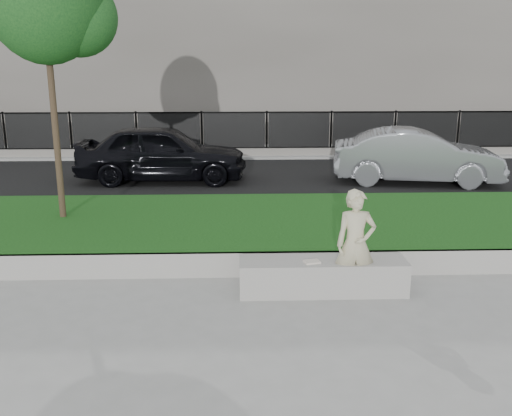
{
  "coord_description": "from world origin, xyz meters",
  "views": [
    {
      "loc": [
        0.57,
        -7.37,
        3.33
      ],
      "look_at": [
        0.87,
        1.2,
        1.07
      ],
      "focal_mm": 40.0,
      "sensor_mm": 36.0,
      "label": 1
    }
  ],
  "objects_px": {
    "book": "(312,262)",
    "car_dark": "(162,153)",
    "car_silver": "(417,156)",
    "man": "(356,244)",
    "stone_bench": "(323,276)"
  },
  "relations": [
    {
      "from": "book",
      "to": "car_silver",
      "type": "xyz_separation_m",
      "value": [
        3.8,
        7.41,
        0.26
      ]
    },
    {
      "from": "man",
      "to": "car_dark",
      "type": "xyz_separation_m",
      "value": [
        -3.73,
        7.94,
        0.04
      ]
    },
    {
      "from": "book",
      "to": "car_silver",
      "type": "relative_size",
      "value": 0.05
    },
    {
      "from": "car_dark",
      "to": "car_silver",
      "type": "distance_m",
      "value": 6.93
    },
    {
      "from": "book",
      "to": "man",
      "type": "bearing_deg",
      "value": -17.87
    },
    {
      "from": "man",
      "to": "book",
      "type": "distance_m",
      "value": 0.67
    },
    {
      "from": "car_silver",
      "to": "stone_bench",
      "type": "bearing_deg",
      "value": 163.0
    },
    {
      "from": "book",
      "to": "car_silver",
      "type": "bearing_deg",
      "value": 49.14
    },
    {
      "from": "book",
      "to": "car_dark",
      "type": "bearing_deg",
      "value": 97.81
    },
    {
      "from": "car_dark",
      "to": "man",
      "type": "bearing_deg",
      "value": -153.69
    },
    {
      "from": "stone_bench",
      "to": "car_dark",
      "type": "bearing_deg",
      "value": 112.91
    },
    {
      "from": "book",
      "to": "car_silver",
      "type": "distance_m",
      "value": 8.33
    },
    {
      "from": "man",
      "to": "car_silver",
      "type": "distance_m",
      "value": 8.11
    },
    {
      "from": "stone_bench",
      "to": "car_dark",
      "type": "height_order",
      "value": "car_dark"
    },
    {
      "from": "book",
      "to": "car_dark",
      "type": "relative_size",
      "value": 0.05
    }
  ]
}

